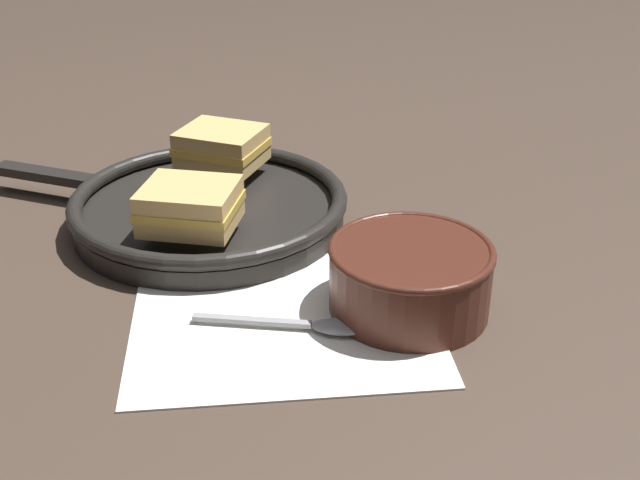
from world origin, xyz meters
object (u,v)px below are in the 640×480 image
Objects in this scene: spoon at (316,325)px; skillet at (208,208)px; sandwich_near_right at (222,147)px; soup_bowl at (410,274)px; sandwich_near_left at (190,206)px.

skillet is at bearing 126.20° from spoon.
sandwich_near_right is at bearing 117.57° from spoon.
soup_bowl is 0.11m from spoon.
sandwich_near_right is at bearing 114.06° from soup_bowl.
soup_bowl is 0.25m from sandwich_near_left.
sandwich_near_right is at bearing 71.68° from sandwich_near_left.
sandwich_near_right reaches higher than soup_bowl.
sandwich_near_left is (-0.03, -0.08, 0.04)m from skillet.
sandwich_near_left reaches higher than spoon.
sandwich_near_left is (-0.20, 0.15, 0.02)m from soup_bowl.
sandwich_near_left reaches higher than skillet.
soup_bowl is 0.38× the size of skillet.
sandwich_near_right is (-0.14, 0.32, 0.02)m from soup_bowl.
sandwich_near_left is 0.96× the size of sandwich_near_right.
skillet is 0.10m from sandwich_near_right.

